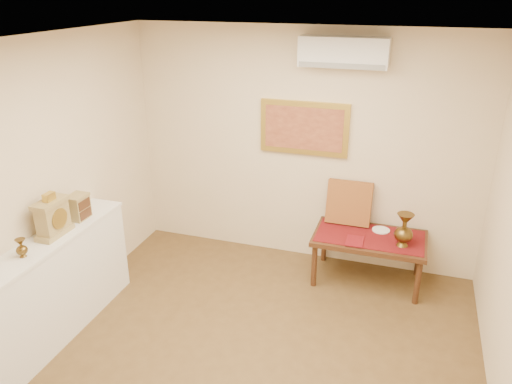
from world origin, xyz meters
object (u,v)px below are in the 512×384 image
at_px(brass_urn_tall, 404,226).
at_px(low_table, 369,242).
at_px(display_ledge, 49,291).
at_px(mantel_clock, 53,217).
at_px(wooden_chest, 78,207).

bearing_deg(brass_urn_tall, low_table, 162.08).
bearing_deg(low_table, brass_urn_tall, -17.92).
xyz_separation_m(display_ledge, mantel_clock, (0.01, 0.19, 0.66)).
bearing_deg(mantel_clock, low_table, 32.48).
distance_m(brass_urn_tall, wooden_chest, 3.26).
height_order(display_ledge, mantel_clock, mantel_clock).
bearing_deg(mantel_clock, wooden_chest, 90.76).
xyz_separation_m(wooden_chest, low_table, (2.67, 1.33, -0.62)).
relative_size(brass_urn_tall, display_ledge, 0.22).
bearing_deg(brass_urn_tall, wooden_chest, -157.90).
xyz_separation_m(brass_urn_tall, mantel_clock, (-3.00, -1.58, 0.38)).
relative_size(mantel_clock, wooden_chest, 1.68).
height_order(brass_urn_tall, low_table, brass_urn_tall).
distance_m(display_ledge, wooden_chest, 0.82).
height_order(display_ledge, low_table, display_ledge).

